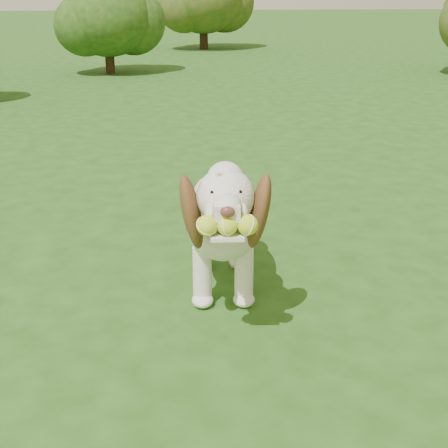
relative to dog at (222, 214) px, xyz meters
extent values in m
plane|color=#204513|center=(0.36, -0.25, -0.42)|extent=(80.00, 80.00, 0.00)
ellipsoid|color=silver|center=(0.01, 0.11, -0.04)|extent=(0.39, 0.69, 0.35)
ellipsoid|color=silver|center=(-0.01, -0.14, 0.00)|extent=(0.37, 0.37, 0.34)
ellipsoid|color=silver|center=(0.02, 0.34, -0.05)|extent=(0.33, 0.33, 0.31)
cylinder|color=silver|center=(-0.02, -0.28, 0.09)|extent=(0.20, 0.28, 0.27)
sphere|color=silver|center=(-0.03, -0.41, 0.23)|extent=(0.26, 0.26, 0.24)
sphere|color=silver|center=(-0.03, -0.39, 0.29)|extent=(0.17, 0.17, 0.16)
cube|color=silver|center=(-0.04, -0.54, 0.22)|extent=(0.11, 0.15, 0.07)
ellipsoid|color=#592D28|center=(-0.04, -0.62, 0.24)|extent=(0.06, 0.04, 0.04)
cube|color=silver|center=(-0.04, -0.56, 0.12)|extent=(0.14, 0.16, 0.02)
ellipsoid|color=brown|center=(-0.17, -0.39, 0.16)|extent=(0.15, 0.23, 0.37)
ellipsoid|color=brown|center=(0.12, -0.41, 0.16)|extent=(0.15, 0.24, 0.37)
cylinder|color=silver|center=(0.03, 0.48, -0.01)|extent=(0.07, 0.17, 0.13)
cylinder|color=silver|center=(-0.11, -0.12, -0.27)|extent=(0.10, 0.10, 0.30)
cylinder|color=silver|center=(0.09, -0.13, -0.27)|extent=(0.10, 0.10, 0.30)
cylinder|color=silver|center=(-0.08, 0.33, -0.27)|extent=(0.10, 0.10, 0.30)
cylinder|color=silver|center=(0.12, 0.31, -0.27)|extent=(0.10, 0.10, 0.30)
sphere|color=yellow|center=(-0.12, -0.59, 0.17)|extent=(0.09, 0.09, 0.08)
sphere|color=yellow|center=(-0.04, -0.60, 0.17)|extent=(0.09, 0.09, 0.08)
sphere|color=yellow|center=(0.04, -0.60, 0.17)|extent=(0.09, 0.09, 0.08)
cylinder|color=#382314|center=(0.84, 13.05, -0.10)|extent=(0.20, 0.20, 0.65)
cylinder|color=#382314|center=(-1.14, 8.66, -0.16)|extent=(0.16, 0.16, 0.52)
ellipsoid|color=#184114|center=(-1.14, 8.66, 0.53)|extent=(1.56, 1.56, 1.33)
camera|label=1|loc=(-0.28, -2.85, 1.04)|focal=50.00mm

